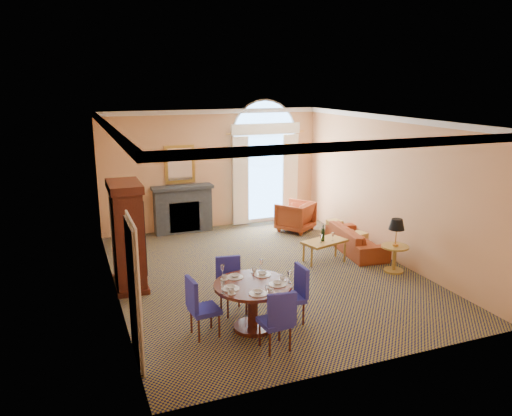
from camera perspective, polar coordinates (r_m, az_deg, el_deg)
name	(u,v)px	position (r m, az deg, el deg)	size (l,w,h in m)	color
ground	(265,273)	(10.57, 0.99, -7.47)	(7.50, 7.50, 0.00)	#121339
room_envelope	(252,150)	(10.52, -0.46, 6.60)	(6.04, 7.52, 3.45)	#E4A46C
armoire	(127,238)	(9.90, -14.49, -3.29)	(0.60, 1.06, 2.09)	#3E170E
dining_table	(253,295)	(8.12, -0.39, -9.94)	(1.26, 1.26, 0.99)	#3E170E
dining_chair_north	(231,281)	(8.77, -2.89, -8.31)	(0.47, 0.49, 0.98)	#262593
dining_chair_south	(278,317)	(7.52, 2.56, -12.37)	(0.48, 0.49, 0.98)	#262593
dining_chair_east	(296,290)	(8.41, 4.56, -9.38)	(0.46, 0.46, 0.98)	#262593
dining_chair_west	(199,304)	(7.98, -6.58, -10.79)	(0.49, 0.48, 0.98)	#262593
sofa	(356,240)	(12.03, 11.37, -3.55)	(1.97, 0.77, 0.57)	#933B1A
armchair	(295,216)	(13.42, 4.50, -0.95)	(0.85, 0.87, 0.79)	#933B1A
coffee_table	(324,242)	(11.18, 7.83, -3.88)	(1.08, 0.78, 0.86)	#AA7F33
side_table	(396,239)	(10.84, 15.68, -3.44)	(0.57, 0.57, 1.13)	#AA7F33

